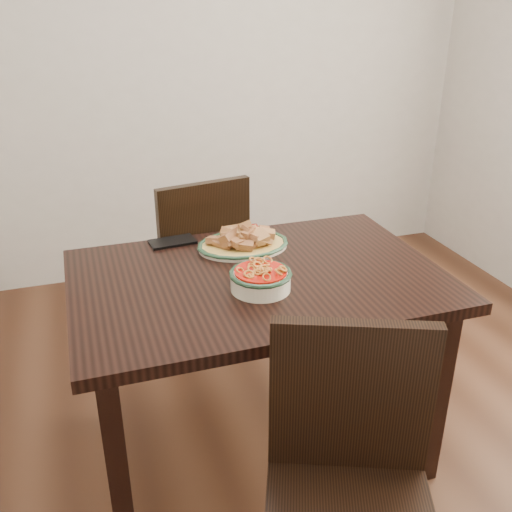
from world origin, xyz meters
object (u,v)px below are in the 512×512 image
object	(u,v)px
chair_near	(350,478)
smartphone	(172,242)
noodle_bowl	(261,277)
dining_table	(258,299)
chair_far	(197,258)
fish_plate	(243,237)

from	to	relation	value
chair_near	smartphone	bearing A→B (deg)	125.32
smartphone	noodle_bowl	bearing A→B (deg)	-71.89
dining_table	chair_far	world-z (taller)	chair_far
noodle_bowl	fish_plate	bearing A→B (deg)	82.55
noodle_bowl	smartphone	distance (m)	0.50
dining_table	chair_near	distance (m)	0.70
dining_table	noodle_bowl	bearing A→B (deg)	-103.72
chair_far	smartphone	bearing A→B (deg)	55.45
chair_far	chair_near	xyz separation A→B (m)	(0.07, -1.41, 0.00)
dining_table	fish_plate	xyz separation A→B (m)	(0.02, 0.23, 0.14)
chair_far	smartphone	xyz separation A→B (m)	(-0.17, -0.37, 0.26)
smartphone	chair_near	bearing A→B (deg)	-82.41
fish_plate	smartphone	bearing A→B (deg)	152.31
chair_far	smartphone	world-z (taller)	chair_far
chair_far	fish_plate	size ratio (longest dim) A/B	2.66
fish_plate	chair_far	bearing A→B (deg)	98.22
dining_table	fish_plate	size ratio (longest dim) A/B	3.69
chair_near	chair_far	bearing A→B (deg)	115.19
chair_near	fish_plate	bearing A→B (deg)	112.21
smartphone	fish_plate	bearing A→B (deg)	-33.04
chair_near	fish_plate	world-z (taller)	chair_near
fish_plate	smartphone	xyz separation A→B (m)	(-0.24, 0.13, -0.04)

